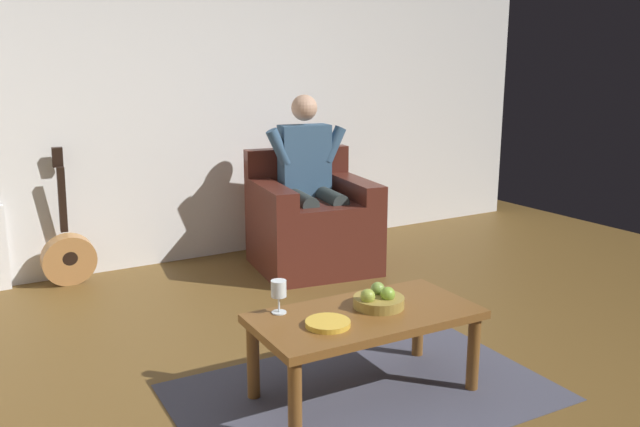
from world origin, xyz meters
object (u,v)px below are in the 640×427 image
Objects in this scene: person_seated at (311,176)px; guitar at (69,255)px; wine_glass_near at (279,291)px; decorative_dish at (328,323)px; armchair at (312,225)px; coffee_table at (365,324)px; fruit_bowl at (378,300)px.

guitar is at bearing -7.45° from person_seated.
guitar is 2.27m from wine_glass_near.
decorative_dish is (-0.12, 0.25, -0.10)m from wine_glass_near.
armchair is 4.73× the size of decorative_dish.
person_seated reaches higher than wine_glass_near.
guitar is (1.70, -0.50, -0.49)m from person_seated.
armchair is 1.77m from guitar.
wine_glass_near reaches higher than coffee_table.
coffee_table is 0.25m from decorative_dish.
wine_glass_near is 0.65× the size of fruit_bowl.
decorative_dish reaches higher than coffee_table.
guitar is 4.01× the size of fruit_bowl.
decorative_dish is (-0.67, 2.43, 0.20)m from guitar.
wine_glass_near is at bearing 64.89° from person_seated.
decorative_dish is (1.02, 1.94, -0.28)m from person_seated.
person_seated is 2.21m from decorative_dish.
fruit_bowl is (0.69, 1.86, -0.26)m from person_seated.
armchair is 0.37m from person_seated.
fruit_bowl is (-1.00, 2.36, 0.23)m from guitar.
guitar is 2.53m from decorative_dish.
person_seated is 1.34× the size of guitar.
guitar is at bearing -69.09° from coffee_table.
person_seated reaches higher than guitar.
decorative_dish is at bearing 114.83° from wine_glass_near.
armchair is at bearing 90.00° from person_seated.
person_seated is (-0.00, -0.02, 0.37)m from armchair.
coffee_table is 0.44m from wine_glass_near.
guitar is at bearing -66.92° from fruit_bowl.
person_seated is at bearing -123.97° from wine_glass_near.
fruit_bowl is at bearing -166.96° from decorative_dish.
armchair reaches higher than wine_glass_near.
wine_glass_near reaches higher than decorative_dish.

